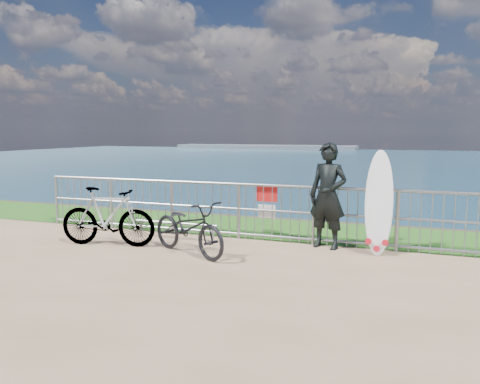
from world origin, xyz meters
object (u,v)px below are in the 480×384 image
at_px(surfboard, 379,206).
at_px(bicycle_far, 108,217).
at_px(surfer, 328,196).
at_px(bicycle_near, 189,227).

distance_m(surfboard, bicycle_far, 4.94).
xyz_separation_m(surfer, bicycle_far, (-3.90, -1.24, -0.42)).
bearing_deg(surfer, bicycle_near, -134.27).
bearing_deg(surfboard, surfer, 171.51).
bearing_deg(surfboard, bicycle_near, -159.70).
bearing_deg(bicycle_near, bicycle_far, 114.27).
bearing_deg(bicycle_near, surfer, -33.99).
relative_size(bicycle_near, bicycle_far, 0.99).
xyz_separation_m(surfer, surfboard, (0.91, -0.14, -0.13)).
relative_size(surfboard, bicycle_far, 0.99).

